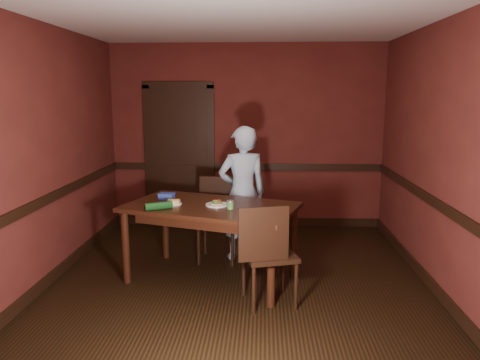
# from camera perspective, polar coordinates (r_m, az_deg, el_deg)

# --- Properties ---
(floor) EXTENTS (4.00, 4.50, 0.01)m
(floor) POSITION_cam_1_polar(r_m,az_deg,el_deg) (5.07, -0.20, -12.49)
(floor) COLOR black
(floor) RESTS_ON ground
(ceiling) EXTENTS (4.00, 4.50, 0.01)m
(ceiling) POSITION_cam_1_polar(r_m,az_deg,el_deg) (4.72, -0.23, 19.27)
(ceiling) COLOR silver
(ceiling) RESTS_ON ground
(wall_back) EXTENTS (4.00, 0.02, 2.70)m
(wall_back) POSITION_cam_1_polar(r_m,az_deg,el_deg) (6.94, 0.79, 5.31)
(wall_back) COLOR #551F1A
(wall_back) RESTS_ON ground
(wall_front) EXTENTS (4.00, 0.02, 2.70)m
(wall_front) POSITION_cam_1_polar(r_m,az_deg,el_deg) (2.50, -3.00, -4.14)
(wall_front) COLOR #551F1A
(wall_front) RESTS_ON ground
(wall_left) EXTENTS (0.02, 4.50, 2.70)m
(wall_left) POSITION_cam_1_polar(r_m,az_deg,el_deg) (5.21, -22.76, 2.74)
(wall_left) COLOR #551F1A
(wall_left) RESTS_ON ground
(wall_right) EXTENTS (0.02, 4.50, 2.70)m
(wall_right) POSITION_cam_1_polar(r_m,az_deg,el_deg) (5.02, 23.27, 2.43)
(wall_right) COLOR #551F1A
(wall_right) RESTS_ON ground
(dado_back) EXTENTS (4.00, 0.03, 0.10)m
(dado_back) POSITION_cam_1_polar(r_m,az_deg,el_deg) (6.98, 0.78, 1.62)
(dado_back) COLOR black
(dado_back) RESTS_ON ground
(dado_left) EXTENTS (0.03, 4.50, 0.10)m
(dado_left) POSITION_cam_1_polar(r_m,az_deg,el_deg) (5.28, -22.27, -2.10)
(dado_left) COLOR black
(dado_left) RESTS_ON ground
(dado_right) EXTENTS (0.03, 4.50, 0.10)m
(dado_right) POSITION_cam_1_polar(r_m,az_deg,el_deg) (5.09, 22.74, -2.59)
(dado_right) COLOR black
(dado_right) RESTS_ON ground
(baseboard_back) EXTENTS (4.00, 0.03, 0.12)m
(baseboard_back) POSITION_cam_1_polar(r_m,az_deg,el_deg) (7.16, 0.76, -5.03)
(baseboard_back) COLOR black
(baseboard_back) RESTS_ON ground
(baseboard_left) EXTENTS (0.03, 4.50, 0.12)m
(baseboard_left) POSITION_cam_1_polar(r_m,az_deg,el_deg) (5.52, -21.65, -10.65)
(baseboard_left) COLOR black
(baseboard_left) RESTS_ON ground
(baseboard_right) EXTENTS (0.03, 4.50, 0.12)m
(baseboard_right) POSITION_cam_1_polar(r_m,az_deg,el_deg) (5.33, 22.09, -11.42)
(baseboard_right) COLOR black
(baseboard_right) RESTS_ON ground
(door) EXTENTS (1.05, 0.07, 2.20)m
(door) POSITION_cam_1_polar(r_m,az_deg,el_deg) (7.05, -7.39, 3.19)
(door) COLOR black
(door) RESTS_ON ground
(dining_table) EXTENTS (1.98, 1.48, 0.82)m
(dining_table) POSITION_cam_1_polar(r_m,az_deg,el_deg) (5.05, -3.51, -7.60)
(dining_table) COLOR black
(dining_table) RESTS_ON floor
(chair_far) EXTENTS (0.49, 0.49, 0.98)m
(chair_far) POSITION_cam_1_polar(r_m,az_deg,el_deg) (5.59, -2.70, -4.93)
(chair_far) COLOR black
(chair_far) RESTS_ON floor
(chair_near) EXTENTS (0.57, 0.57, 0.99)m
(chair_near) POSITION_cam_1_polar(r_m,az_deg,el_deg) (4.48, 3.59, -8.85)
(chair_near) COLOR black
(chair_near) RESTS_ON floor
(person) EXTENTS (0.68, 0.54, 1.61)m
(person) POSITION_cam_1_polar(r_m,az_deg,el_deg) (5.60, 0.31, -1.61)
(person) COLOR #A7C9E0
(person) RESTS_ON floor
(sandwich_plate) EXTENTS (0.24, 0.24, 0.06)m
(sandwich_plate) POSITION_cam_1_polar(r_m,az_deg,el_deg) (4.91, -2.85, -2.92)
(sandwich_plate) COLOR silver
(sandwich_plate) RESTS_ON dining_table
(sauce_jar) EXTENTS (0.07, 0.07, 0.09)m
(sauce_jar) POSITION_cam_1_polar(r_m,az_deg,el_deg) (4.76, -1.19, -3.02)
(sauce_jar) COLOR #4C853F
(sauce_jar) RESTS_ON dining_table
(cheese_saucer) EXTENTS (0.17, 0.17, 0.05)m
(cheese_saucer) POSITION_cam_1_polar(r_m,az_deg,el_deg) (5.00, -8.08, -2.74)
(cheese_saucer) COLOR silver
(cheese_saucer) RESTS_ON dining_table
(food_tub) EXTENTS (0.19, 0.14, 0.07)m
(food_tub) POSITION_cam_1_polar(r_m,az_deg,el_deg) (5.24, -8.94, -1.97)
(food_tub) COLOR #3451BA
(food_tub) RESTS_ON dining_table
(wrapped_veg) EXTENTS (0.28, 0.20, 0.08)m
(wrapped_veg) POSITION_cam_1_polar(r_m,az_deg,el_deg) (4.80, -9.91, -3.13)
(wrapped_veg) COLOR #124217
(wrapped_veg) RESTS_ON dining_table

